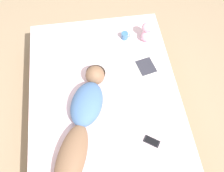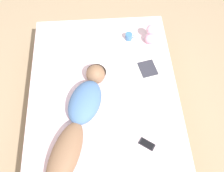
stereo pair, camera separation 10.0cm
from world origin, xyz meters
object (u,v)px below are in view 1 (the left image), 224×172
open_magazine (135,70)px  cell_phone (152,141)px  person (83,118)px  coffee_mug (125,36)px

open_magazine → cell_phone: size_ratio=3.68×
person → coffee_mug: person is taller
open_magazine → cell_phone: (0.01, -0.80, 0.00)m
cell_phone → open_magazine: bearing=35.3°
person → cell_phone: bearing=-5.2°
coffee_mug → cell_phone: size_ratio=0.67×
person → open_magazine: person is taller
person → open_magazine: bearing=60.9°
open_magazine → coffee_mug: coffee_mug is taller
cell_phone → coffee_mug: bearing=36.7°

